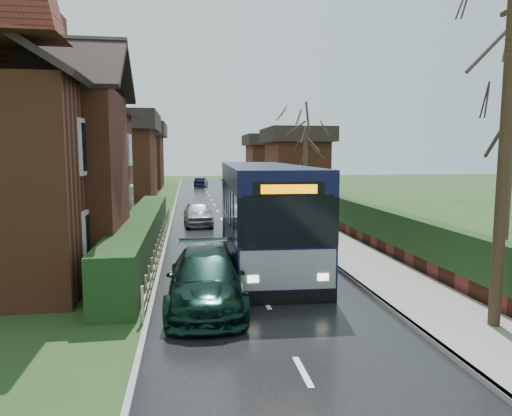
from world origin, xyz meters
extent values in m
plane|color=#2D491F|center=(0.00, 0.00, 0.00)|extent=(140.00, 140.00, 0.00)
cube|color=black|center=(0.00, 10.00, 0.01)|extent=(6.00, 100.00, 0.02)
cube|color=slate|center=(4.25, 10.00, 0.07)|extent=(2.50, 100.00, 0.14)
cube|color=gray|center=(3.05, 10.00, 0.07)|extent=(0.12, 100.00, 0.14)
cube|color=gray|center=(-3.05, 10.00, 0.05)|extent=(0.12, 100.00, 0.10)
cube|color=black|center=(-3.90, 5.00, 0.80)|extent=(1.20, 16.00, 1.60)
cube|color=brown|center=(5.80, 10.00, 0.30)|extent=(0.30, 50.00, 0.60)
cube|color=black|center=(5.80, 10.00, 1.20)|extent=(0.60, 50.00, 1.20)
cube|color=brown|center=(-9.00, 5.00, 3.00)|extent=(8.00, 14.00, 6.00)
cube|color=brown|center=(-5.50, 2.00, 3.00)|extent=(2.50, 4.00, 6.00)
cube|color=brown|center=(-8.00, 9.00, 9.20)|extent=(0.90, 1.40, 2.20)
cube|color=silver|center=(-4.95, 0.00, 1.60)|extent=(0.08, 1.20, 1.60)
cube|color=black|center=(-4.92, 0.00, 1.60)|extent=(0.03, 0.95, 1.35)
cube|color=silver|center=(-4.95, 0.00, 4.20)|extent=(0.08, 1.20, 1.60)
cube|color=black|center=(-4.92, 0.00, 4.20)|extent=(0.03, 0.95, 1.35)
cube|color=silver|center=(-4.95, 4.00, 1.60)|extent=(0.08, 1.20, 1.60)
cube|color=black|center=(-4.92, 4.00, 1.60)|extent=(0.03, 0.95, 1.35)
cube|color=silver|center=(-4.95, 4.00, 4.20)|extent=(0.08, 1.20, 1.60)
cube|color=black|center=(-4.92, 4.00, 4.20)|extent=(0.03, 0.95, 1.35)
cube|color=silver|center=(-4.95, 8.00, 1.60)|extent=(0.08, 1.20, 1.60)
cube|color=black|center=(-4.92, 8.00, 1.60)|extent=(0.03, 0.95, 1.35)
cube|color=silver|center=(-4.95, 8.00, 4.20)|extent=(0.08, 1.20, 1.60)
cube|color=black|center=(-4.92, 8.00, 4.20)|extent=(0.03, 0.95, 1.35)
cube|color=silver|center=(-4.95, 10.50, 1.60)|extent=(0.08, 1.20, 1.60)
cube|color=black|center=(-4.92, 10.50, 1.60)|extent=(0.03, 0.95, 1.35)
cube|color=silver|center=(-4.95, 10.50, 4.20)|extent=(0.08, 1.20, 1.60)
cube|color=black|center=(-4.92, 10.50, 4.20)|extent=(0.03, 0.95, 1.35)
cube|color=black|center=(0.80, 3.60, 0.99)|extent=(3.18, 11.89, 1.22)
cube|color=black|center=(0.80, 3.60, 2.24)|extent=(3.20, 11.89, 1.29)
cube|color=black|center=(0.80, 3.60, 3.23)|extent=(3.18, 11.89, 0.71)
cube|color=black|center=(0.80, 3.60, 0.19)|extent=(3.18, 11.89, 0.37)
cube|color=gray|center=(0.55, -2.23, 0.96)|extent=(2.57, 0.23, 1.07)
cube|color=black|center=(0.55, -2.26, 2.25)|extent=(2.41, 0.18, 1.39)
cube|color=black|center=(0.55, -2.26, 3.11)|extent=(1.88, 0.16, 0.37)
cube|color=#FF8C00|center=(0.55, -2.30, 3.11)|extent=(1.47, 0.10, 0.24)
cube|color=black|center=(0.55, -2.24, 0.24)|extent=(2.63, 0.25, 0.32)
cube|color=#FFF2CC|center=(-0.39, -2.25, 0.75)|extent=(0.30, 0.06, 0.19)
cube|color=#FFF2CC|center=(1.49, -2.33, 0.75)|extent=(0.30, 0.06, 0.19)
cylinder|color=black|center=(-0.57, -0.11, 0.51)|extent=(0.34, 1.04, 1.03)
cylinder|color=black|center=(1.85, -0.21, 0.51)|extent=(0.34, 1.04, 1.03)
cylinder|color=black|center=(-0.25, 7.42, 0.51)|extent=(0.34, 1.04, 1.03)
cylinder|color=black|center=(2.17, 7.32, 0.51)|extent=(0.34, 1.04, 1.03)
imported|color=#BBBABF|center=(-1.50, 12.00, 0.66)|extent=(1.72, 3.92, 1.31)
imported|color=black|center=(-1.60, -1.93, 0.71)|extent=(2.17, 4.97, 1.42)
imported|color=black|center=(-0.44, 41.02, 0.58)|extent=(1.82, 3.69, 1.16)
cylinder|color=slate|center=(4.00, 5.42, 1.37)|extent=(0.08, 0.08, 2.74)
cube|color=white|center=(4.00, 5.42, 2.55)|extent=(0.10, 0.42, 0.31)
cube|color=white|center=(4.00, 5.42, 2.16)|extent=(0.09, 0.38, 0.27)
cylinder|color=black|center=(4.80, -4.69, 3.80)|extent=(0.26, 0.26, 7.60)
cylinder|color=#382921|center=(9.00, 0.67, 3.55)|extent=(0.34, 0.34, 7.11)
cylinder|color=#34271F|center=(6.00, 16.88, 2.78)|extent=(0.30, 0.30, 5.56)
cylinder|color=#352B1F|center=(-12.57, 16.69, 3.24)|extent=(0.30, 0.30, 6.47)
camera|label=1|loc=(-2.04, -13.77, 4.02)|focal=32.00mm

